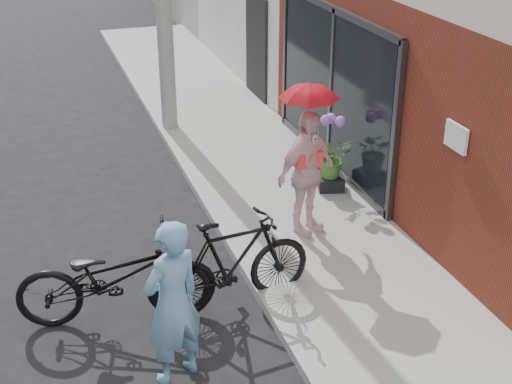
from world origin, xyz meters
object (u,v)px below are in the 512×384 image
bike_right (233,263)px  kimono_woman (306,173)px  officer (173,303)px  bike_left (113,278)px  planter (331,182)px

bike_right → kimono_woman: 1.84m
officer → kimono_woman: size_ratio=1.04×
bike_left → planter: (3.51, 2.11, -0.33)m
planter → officer: bearing=-133.7°
kimono_woman → planter: (0.86, 1.07, -0.74)m
officer → planter: (3.09, 3.24, -0.65)m
officer → kimono_woman: kimono_woman is taller
officer → bike_left: size_ratio=0.83×
bike_left → kimono_woman: kimono_woman is taller
bike_left → planter: size_ratio=5.56×
bike_left → bike_right: size_ratio=1.11×
bike_right → officer: bearing=130.7°
bike_left → planter: bearing=-49.0°
planter → bike_left: bearing=-149.0°
kimono_woman → bike_left: bearing=176.4°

